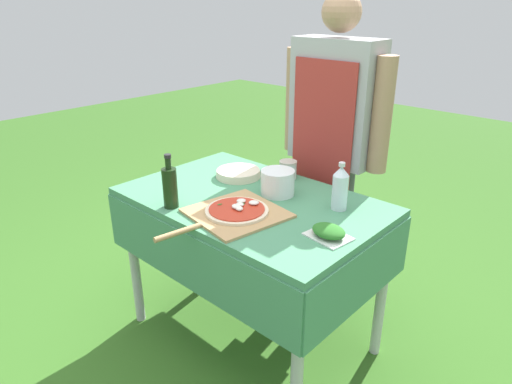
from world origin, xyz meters
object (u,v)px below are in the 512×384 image
at_px(herb_container, 329,232).
at_px(sauce_jar, 288,171).
at_px(water_bottle, 340,188).
at_px(prep_table, 252,218).
at_px(mixing_tub, 278,182).
at_px(oil_bottle, 170,187).
at_px(pizza_on_peel, 235,212).
at_px(person_cook, 333,133).
at_px(plate_stack, 238,173).

height_order(herb_container, sauce_jar, sauce_jar).
bearing_deg(water_bottle, prep_table, -154.19).
bearing_deg(herb_container, mixing_tub, 155.73).
distance_m(oil_bottle, mixing_tub, 0.52).
bearing_deg(water_bottle, herb_container, -65.17).
xyz_separation_m(water_bottle, sauce_jar, (-0.41, 0.14, -0.06)).
bearing_deg(mixing_tub, pizza_on_peel, -87.64).
bearing_deg(sauce_jar, person_cook, 72.67).
distance_m(pizza_on_peel, oil_bottle, 0.32).
distance_m(pizza_on_peel, sauce_jar, 0.52).
height_order(oil_bottle, sauce_jar, oil_bottle).
height_order(water_bottle, herb_container, water_bottle).
bearing_deg(herb_container, person_cook, 123.44).
relative_size(prep_table, sauce_jar, 13.25).
distance_m(pizza_on_peel, water_bottle, 0.48).
bearing_deg(prep_table, plate_stack, 147.15).
distance_m(person_cook, herb_container, 0.83).
height_order(herb_container, mixing_tub, mixing_tub).
bearing_deg(plate_stack, sauce_jar, 38.94).
height_order(person_cook, sauce_jar, person_cook).
relative_size(prep_table, mixing_tub, 7.65).
xyz_separation_m(pizza_on_peel, plate_stack, (-0.32, 0.34, 0.01)).
bearing_deg(person_cook, herb_container, 124.05).
relative_size(oil_bottle, mixing_tub, 1.54).
bearing_deg(pizza_on_peel, oil_bottle, -144.20).
bearing_deg(oil_bottle, plate_stack, 94.93).
bearing_deg(person_cook, sauce_jar, 73.28).
height_order(prep_table, herb_container, herb_container).
bearing_deg(sauce_jar, plate_stack, -141.06).
height_order(water_bottle, sauce_jar, water_bottle).
distance_m(mixing_tub, sauce_jar, 0.23).
bearing_deg(person_cook, oil_bottle, 75.39).
bearing_deg(oil_bottle, person_cook, 74.78).
bearing_deg(pizza_on_peel, sauce_jar, 111.72).
xyz_separation_m(prep_table, water_bottle, (0.37, 0.18, 0.21)).
xyz_separation_m(prep_table, herb_container, (0.49, -0.07, 0.13)).
relative_size(oil_bottle, sauce_jar, 2.67).
bearing_deg(prep_table, water_bottle, 25.81).
bearing_deg(mixing_tub, sauce_jar, 116.04).
xyz_separation_m(person_cook, mixing_tub, (0.01, -0.48, -0.15)).
bearing_deg(mixing_tub, plate_stack, 173.21).
bearing_deg(sauce_jar, oil_bottle, -104.31).
xyz_separation_m(oil_bottle, water_bottle, (0.58, 0.50, 0.00)).
relative_size(person_cook, mixing_tub, 10.59).
distance_m(prep_table, pizza_on_peel, 0.23).
relative_size(pizza_on_peel, herb_container, 3.28).
height_order(person_cook, plate_stack, person_cook).
height_order(prep_table, pizza_on_peel, pizza_on_peel).
bearing_deg(mixing_tub, prep_table, -116.55).
xyz_separation_m(pizza_on_peel, herb_container, (0.42, 0.11, 0.01)).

